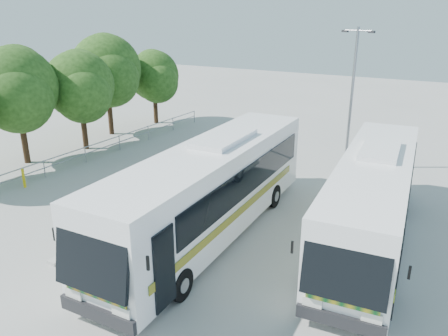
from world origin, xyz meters
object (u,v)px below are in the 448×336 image
Objects in this scene: tree_far_b at (17,88)px; lamppost at (352,93)px; tree_far_e at (154,76)px; coach_adjacent at (372,198)px; tree_far_c at (80,85)px; bollard at (24,178)px; coach_main at (211,189)px; tree_far_d at (107,69)px.

lamppost is (17.03, 8.81, -0.17)m from tree_far_b.
tree_far_e is 0.47× the size of coach_adjacent.
tree_far_c is 6.31× the size of bollard.
tree_far_c is at bearing 153.34° from coach_main.
coach_main is 11.31m from bollard.
tree_far_e is 0.44× the size of coach_main.
tree_far_c is 15.10m from coach_main.
tree_far_c is at bearing -72.17° from tree_far_d.
tree_far_c is 8.22m from tree_far_e.
coach_main is at bearing -24.30° from tree_far_c.
coach_adjacent is at bearing 22.51° from coach_main.
tree_far_c is at bearing 77.09° from tree_far_b.
coach_main is at bearing -45.45° from tree_far_e.
tree_far_b is 14.90m from coach_main.
coach_adjacent is at bearing 1.15° from tree_far_b.
tree_far_b is at bearing 168.84° from coach_main.
tree_far_b is 20.41m from coach_adjacent.
tree_far_e is 15.49m from bollard.
tree_far_e is (0.68, 4.50, -0.93)m from tree_far_d.
tree_far_b is at bearing -87.77° from tree_far_d.
tree_far_c is 1.10× the size of tree_far_e.
tree_far_b reaches higher than coach_main.
tree_far_c is at bearing 164.34° from coach_adjacent.
tree_far_d is 11.76m from bollard.
tree_far_d is at bearing -98.63° from tree_far_e.
tree_far_e is at bearing 101.17° from bollard.
tree_far_b is at bearing -102.91° from tree_far_c.
tree_far_b reaches higher than tree_far_c.
bollard is (3.32, -2.73, -4.05)m from tree_far_b.
tree_far_b is 1.07× the size of tree_far_c.
coach_adjacent is at bearing 10.51° from bollard.
bollard is (-16.91, -3.14, -1.37)m from coach_adjacent.
tree_far_b is 12.13m from tree_far_e.
lamppost is at bearing 16.92° from tree_far_c.
bollard is (3.61, -10.33, -4.30)m from tree_far_d.
tree_far_e reaches higher than bollard.
tree_far_d reaches higher than tree_far_c.
coach_adjacent is at bearing -10.24° from tree_far_c.
tree_far_b is at bearing 175.74° from coach_adjacent.
tree_far_d is at bearing 155.27° from coach_adjacent.
coach_main is 1.08× the size of coach_adjacent.
tree_far_b is at bearing 140.54° from bollard.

